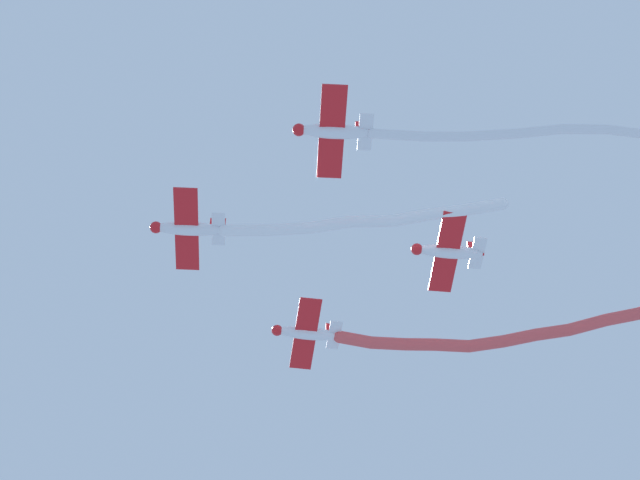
{
  "coord_description": "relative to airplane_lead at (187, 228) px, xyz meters",
  "views": [
    {
      "loc": [
        20.88,
        -34.72,
        7.42
      ],
      "look_at": [
        -3.25,
        3.99,
        67.45
      ],
      "focal_mm": 63.33,
      "sensor_mm": 36.0,
      "label": 1
    }
  ],
  "objects": [
    {
      "name": "smoke_trail_left_wing",
      "position": [
        24.12,
        7.26,
        1.22
      ],
      "size": [
        20.04,
        15.84,
        4.0
      ],
      "color": "white"
    },
    {
      "name": "airplane_slot",
      "position": [
        13.84,
        10.72,
        -0.2
      ],
      "size": [
        5.48,
        6.3,
        1.7
      ],
      "rotation": [
        0.0,
        0.0,
        3.79
      ],
      "color": "white"
    },
    {
      "name": "smoke_trail_lead",
      "position": [
        10.31,
        5.59,
        -0.08
      ],
      "size": [
        17.5,
        8.7,
        1.08
      ],
      "color": "white"
    },
    {
      "name": "airplane_left_wing",
      "position": [
        12.28,
        -1.56,
        -0.4
      ],
      "size": [
        5.4,
        6.41,
        1.7
      ],
      "rotation": [
        0.0,
        0.0,
        3.75
      ],
      "color": "white"
    },
    {
      "name": "airplane_lead",
      "position": [
        0.0,
        0.0,
        0.0
      ],
      "size": [
        5.39,
        6.42,
        1.7
      ],
      "rotation": [
        0.0,
        0.0,
        3.75
      ],
      "color": "white"
    },
    {
      "name": "smoke_trail_right_wing",
      "position": [
        13.63,
        20.14,
        0.6
      ],
      "size": [
        22.29,
        11.76,
        2.46
      ],
      "color": "#DB4C4C"
    },
    {
      "name": "airplane_right_wing",
      "position": [
        1.56,
        12.27,
        0.3
      ],
      "size": [
        5.53,
        6.2,
        1.7
      ],
      "rotation": [
        0.0,
        0.0,
        3.83
      ],
      "color": "white"
    }
  ]
}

